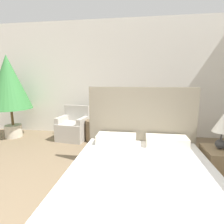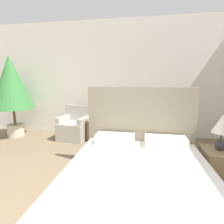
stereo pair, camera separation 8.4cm
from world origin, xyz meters
TOP-DOWN VIEW (x-y plane):
  - wall_back at (0.00, 3.90)m, footprint 10.00×0.06m
  - bed at (0.83, 1.18)m, footprint 1.68×2.09m
  - armchair_near_window_left at (-0.77, 3.28)m, footprint 0.72×0.64m
  - armchair_near_window_right at (0.21, 3.28)m, footprint 0.69×0.61m
  - potted_palm at (-2.33, 3.25)m, footprint 1.01×1.01m
  - nightstand at (1.93, 1.83)m, footprint 0.45×0.47m
  - table_lamp at (1.91, 1.85)m, footprint 0.26×0.26m
  - side_table at (-0.28, 3.30)m, footprint 0.35×0.35m

SIDE VIEW (x-z plane):
  - nightstand at x=1.93m, z-range 0.00..0.49m
  - side_table at x=-0.28m, z-range 0.00..0.50m
  - armchair_near_window_left at x=-0.77m, z-range -0.14..0.67m
  - armchair_near_window_right at x=0.21m, z-range -0.14..0.67m
  - bed at x=0.83m, z-range -0.39..0.94m
  - table_lamp at x=1.91m, z-range 0.57..1.07m
  - potted_palm at x=-2.33m, z-range 0.32..2.34m
  - wall_back at x=0.00m, z-range 0.00..2.90m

